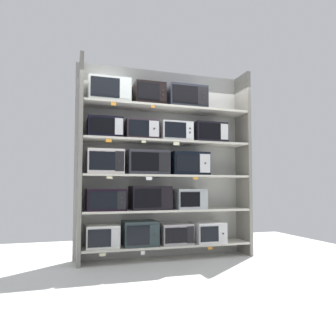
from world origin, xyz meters
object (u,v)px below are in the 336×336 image
Objects in this scene: microwave_3 at (208,232)px; microwave_15 at (149,95)px; microwave_5 at (150,198)px; microwave_11 at (141,130)px; microwave_7 at (105,162)px; microwave_1 at (140,233)px; microwave_4 at (106,200)px; microwave_6 at (189,199)px; microwave_12 at (175,132)px; microwave_13 at (208,133)px; microwave_16 at (186,98)px; microwave_9 at (189,164)px; microwave_2 at (175,234)px; microwave_0 at (102,236)px; microwave_14 at (109,91)px; microwave_10 at (105,128)px; microwave_8 at (147,163)px.

microwave_15 is (-0.89, -0.00, 1.95)m from microwave_3.
microwave_11 is at bearing -179.93° from microwave_5.
microwave_7 is (-0.62, 0.00, 0.49)m from microwave_5.
microwave_1 is 0.93× the size of microwave_4.
microwave_7 is (-1.49, -0.00, 0.99)m from microwave_3.
microwave_6 is 0.99m from microwave_12.
microwave_1 is 1.76m from microwave_13.
microwave_16 is at bearing -179.56° from microwave_6.
microwave_16 is (1.15, 0.00, 1.48)m from microwave_4.
microwave_4 is 0.92× the size of microwave_9.
microwave_7 is at bearing 179.98° from microwave_12.
microwave_5 is at bearing -179.98° from microwave_2.
microwave_2 is 1.54m from microwave_11.
microwave_0 is at bearing -180.00° from microwave_5.
microwave_11 is (-1.00, -0.00, 1.45)m from microwave_3.
microwave_14 reaches higher than microwave_4.
microwave_2 is 2.00m from microwave_15.
microwave_5 reaches higher than microwave_6.
microwave_6 is at bearing 0.12° from microwave_12.
microwave_12 is 0.54m from microwave_16.
microwave_0 is at bearing -179.99° from microwave_2.
microwave_12 is (1.00, -0.00, -0.00)m from microwave_10.
microwave_16 is at bearing -0.01° from microwave_10.
microwave_0 is 1.01× the size of microwave_6.
microwave_2 is 0.63m from microwave_5.
microwave_10 reaches higher than microwave_5.
microwave_1 is at bearing 179.99° from microwave_16.
microwave_10 is at bearing 0.23° from microwave_0.
microwave_7 is (-0.48, 0.00, 0.97)m from microwave_1.
microwave_2 is 0.81× the size of microwave_9.
microwave_1 is 1.02× the size of microwave_10.
microwave_6 is at bearing 0.01° from microwave_10.
microwave_1 is 0.85m from microwave_6.
microwave_8 is at bearing -179.99° from microwave_9.
microwave_3 is at bearing 0.01° from microwave_4.
microwave_7 is 0.58m from microwave_8.
microwave_10 is (-0.49, 0.00, 1.43)m from microwave_1.
microwave_9 is at bearing -0.01° from microwave_2.
microwave_14 is (-1.45, -0.00, 1.96)m from microwave_3.
microwave_11 reaches higher than microwave_5.
microwave_13 is at bearing -0.01° from microwave_1.
microwave_13 is (0.92, -0.00, 0.46)m from microwave_8.
microwave_6 is 0.96× the size of microwave_11.
microwave_5 is (0.14, 0.00, 0.48)m from microwave_1.
microwave_3 is 1.53m from microwave_12.
microwave_12 reaches higher than microwave_9.
microwave_10 is (0.01, 0.00, 1.45)m from microwave_0.
microwave_16 is (-0.04, -0.00, 0.97)m from microwave_9.
microwave_13 is at bearing -1.52° from microwave_3.
microwave_10 is at bearing 180.00° from microwave_15.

